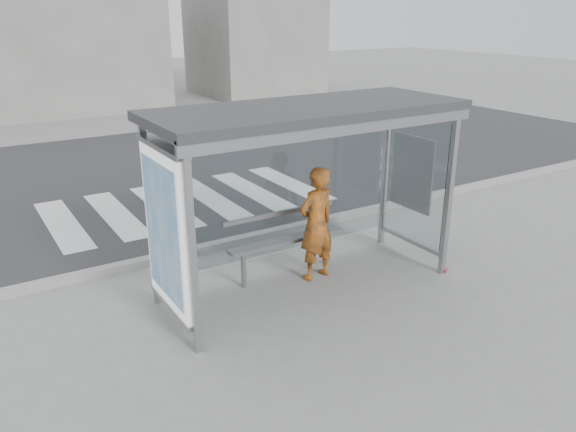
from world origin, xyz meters
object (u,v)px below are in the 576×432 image
object	(u,v)px
soda_can	(445,270)
person	(316,224)
bus_shelter	(282,156)
bench	(286,239)

from	to	relation	value
soda_can	person	bearing A→B (deg)	153.06
bus_shelter	bench	xyz separation A→B (m)	(0.32, 0.44, -1.41)
person	bench	distance (m)	0.53
bus_shelter	person	bearing A→B (deg)	11.02
bus_shelter	bench	distance (m)	1.51
bench	bus_shelter	bearing A→B (deg)	-126.45
soda_can	bench	bearing A→B (deg)	150.04
bus_shelter	bench	size ratio (longest dim) A/B	2.26
person	soda_can	world-z (taller)	person
person	bench	size ratio (longest dim) A/B	0.91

